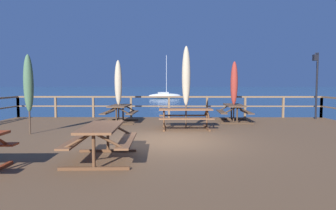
% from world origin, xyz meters
% --- Properties ---
extents(ground_plane, '(600.00, 600.00, 0.00)m').
position_xyz_m(ground_plane, '(0.00, 0.00, 0.00)').
color(ground_plane, navy).
extents(wooden_deck, '(15.70, 12.35, 0.83)m').
position_xyz_m(wooden_deck, '(0.00, 0.00, 0.41)').
color(wooden_deck, brown).
rests_on(wooden_deck, ground).
extents(railing_waterside_far, '(15.50, 0.10, 1.09)m').
position_xyz_m(railing_waterside_far, '(0.00, 6.02, 1.58)').
color(railing_waterside_far, brown).
rests_on(railing_waterside_far, wooden_deck).
extents(picnic_table_front_right, '(1.49, 1.95, 0.78)m').
position_xyz_m(picnic_table_front_right, '(2.95, 4.43, 1.38)').
color(picnic_table_front_right, brown).
rests_on(picnic_table_front_right, wooden_deck).
extents(picnic_table_mid_right, '(2.03, 1.45, 0.78)m').
position_xyz_m(picnic_table_mid_right, '(0.65, 2.35, 1.39)').
color(picnic_table_mid_right, brown).
rests_on(picnic_table_mid_right, wooden_deck).
extents(picnic_table_mid_centre, '(1.47, 1.77, 0.78)m').
position_xyz_m(picnic_table_mid_centre, '(-2.16, 4.12, 1.38)').
color(picnic_table_mid_centre, brown).
rests_on(picnic_table_mid_centre, wooden_deck).
extents(picnic_table_front_left, '(1.47, 1.93, 0.78)m').
position_xyz_m(picnic_table_front_left, '(-1.44, -2.24, 1.38)').
color(picnic_table_front_left, brown).
rests_on(picnic_table_front_left, wooden_deck).
extents(patio_umbrella_tall_front, '(0.32, 0.32, 2.70)m').
position_xyz_m(patio_umbrella_tall_front, '(2.93, 4.39, 2.54)').
color(patio_umbrella_tall_front, '#4C3828').
rests_on(patio_umbrella_tall_front, wooden_deck).
extents(patio_umbrella_tall_mid_left, '(0.32, 0.32, 3.12)m').
position_xyz_m(patio_umbrella_tall_mid_left, '(0.67, 2.38, 2.81)').
color(patio_umbrella_tall_mid_left, '#4C3828').
rests_on(patio_umbrella_tall_mid_left, wooden_deck).
extents(patio_umbrella_short_mid, '(0.32, 0.32, 2.74)m').
position_xyz_m(patio_umbrella_short_mid, '(-2.22, 4.16, 2.57)').
color(patio_umbrella_short_mid, '#4C3828').
rests_on(patio_umbrella_short_mid, wooden_deck).
extents(patio_umbrella_tall_back_right, '(0.32, 0.32, 2.68)m').
position_xyz_m(patio_umbrella_tall_back_right, '(-4.67, 1.07, 2.53)').
color(patio_umbrella_tall_back_right, '#4C3828').
rests_on(patio_umbrella_tall_back_right, wooden_deck).
extents(lamp_post_hooked, '(0.47, 0.59, 3.20)m').
position_xyz_m(lamp_post_hooked, '(7.03, 5.32, 2.94)').
color(lamp_post_hooked, black).
rests_on(lamp_post_hooked, wooden_deck).
extents(sailboat_distant, '(6.23, 3.29, 7.72)m').
position_xyz_m(sailboat_distant, '(-0.99, 43.61, 0.51)').
color(sailboat_distant, white).
rests_on(sailboat_distant, ground).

